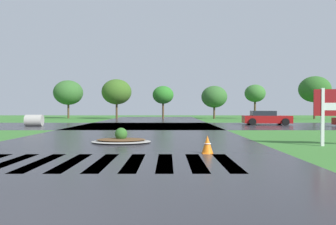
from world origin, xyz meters
The scene contains 8 objects.
asphalt_roadway centered at (0.00, 10.00, 0.00)m, with size 11.93×80.00×0.01m, color #2B2B30.
asphalt_cross_road centered at (0.00, 23.70, 0.00)m, with size 90.00×10.74×0.01m, color #2B2B30.
crosswalk_stripes centered at (0.00, 5.60, 0.00)m, with size 7.65×3.16×0.01m.
median_island centered at (-0.22, 10.61, 0.14)m, with size 2.68×1.83×0.68m.
car_silver_hatch centered at (10.91, 25.33, 0.62)m, with size 4.38×2.46×1.29m.
drainage_pipe_stack centered at (-9.53, 23.17, 0.49)m, with size 1.44×1.07×0.98m.
traffic_cone centered at (3.25, 7.35, 0.30)m, with size 0.40×0.40×0.63m.
background_treeline centered at (3.69, 40.72, 3.70)m, with size 39.03×6.38×5.92m.
Camera 1 is at (1.89, -3.39, 1.59)m, focal length 33.36 mm.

